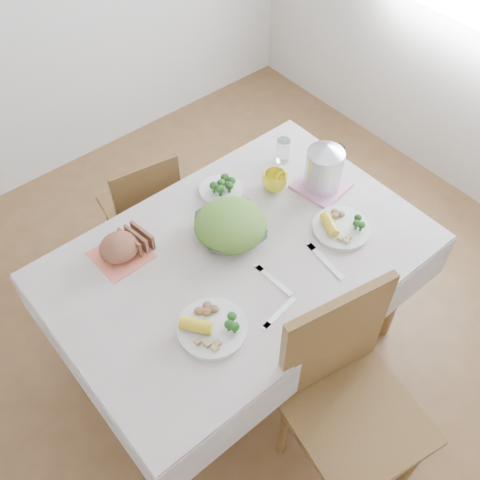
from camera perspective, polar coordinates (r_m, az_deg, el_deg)
floor at (r=2.89m, az=-0.05°, el=-10.97°), size 3.60×3.60×0.00m
dining_table at (r=2.57m, az=-0.06°, el=-6.90°), size 1.40×0.90×0.75m
tablecloth at (r=2.26m, az=-0.06°, el=-1.59°), size 1.50×1.00×0.01m
chair_near at (r=2.26m, az=11.66°, el=-17.78°), size 0.54×0.54×1.02m
chair_far at (r=2.94m, az=-10.29°, el=4.46°), size 0.41×0.41×0.79m
salad_bowl at (r=2.29m, az=-0.95°, el=1.07°), size 0.36×0.36×0.07m
dinner_plate_left at (r=2.05m, az=-2.84°, el=-8.94°), size 0.32×0.32×0.02m
dinner_plate_right at (r=2.37m, az=10.22°, el=1.19°), size 0.34×0.34×0.02m
broccoli_plate at (r=2.48m, az=-1.90°, el=5.05°), size 0.20×0.20×0.02m
napkin at (r=2.30m, az=-12.00°, el=-1.49°), size 0.21×0.21×0.00m
bread_loaf at (r=2.26m, az=-12.22°, el=-0.61°), size 0.17×0.16×0.09m
yellow_mug at (r=2.48m, az=3.53°, el=5.99°), size 0.13×0.13×0.09m
glass_tumbler at (r=2.61m, az=4.41°, el=9.18°), size 0.07×0.07×0.12m
pink_tray at (r=2.53m, az=8.24°, el=5.49°), size 0.24×0.24×0.02m
electric_kettle at (r=2.45m, az=8.53°, el=7.37°), size 0.21×0.21×0.23m
fork_left at (r=2.18m, az=3.46°, el=-4.11°), size 0.03×0.19×0.00m
fork_right at (r=2.25m, az=8.68°, el=-2.16°), size 0.05×0.21×0.00m
knife at (r=2.09m, az=4.05°, el=-7.35°), size 0.18×0.04×0.00m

